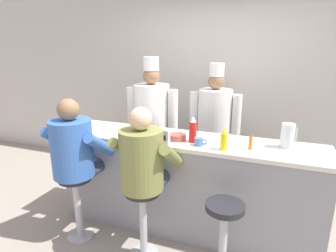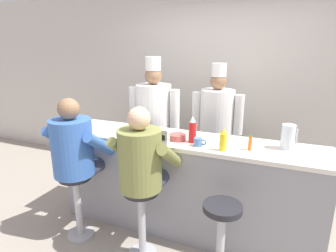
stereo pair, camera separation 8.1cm
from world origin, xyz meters
name	(u,v)px [view 1 (the left image)]	position (x,y,z in m)	size (l,w,h in m)	color
ground_plane	(175,243)	(0.00, 0.00, 0.00)	(20.00, 20.00, 0.00)	#9E9384
wall_back	(217,87)	(0.00, 1.77, 1.35)	(10.00, 0.06, 2.70)	beige
diner_counter	(185,184)	(0.00, 0.29, 0.51)	(2.70, 0.59, 1.02)	gray
ketchup_bottle_red	(193,130)	(0.10, 0.22, 1.14)	(0.07, 0.07, 0.26)	red
mustard_bottle_yellow	(224,140)	(0.41, 0.11, 1.11)	(0.07, 0.07, 0.21)	yellow
hot_sauce_bottle_orange	(251,142)	(0.63, 0.21, 1.09)	(0.03, 0.03, 0.14)	orange
water_pitcher_clear	(288,136)	(0.94, 0.37, 1.13)	(0.14, 0.12, 0.23)	silver
breakfast_plate	(145,133)	(-0.45, 0.29, 1.03)	(0.25, 0.25, 0.05)	white
cereal_bowl	(178,137)	(-0.06, 0.23, 1.05)	(0.17, 0.17, 0.06)	#B24C47
coffee_mug_blue	(199,142)	(0.18, 0.13, 1.06)	(0.12, 0.08, 0.08)	#4C7AB2
napkin_dispenser_chrome	(163,137)	(-0.15, 0.07, 1.09)	(0.12, 0.07, 0.14)	silver
diner_seated_blue	(75,152)	(-0.95, -0.22, 0.93)	(0.59, 0.59, 1.45)	#B2B5BA
diner_seated_olive	(143,164)	(-0.22, -0.22, 0.92)	(0.58, 0.57, 1.43)	#B2B5BA
empty_stool_round	(224,229)	(0.51, -0.26, 0.47)	(0.32, 0.32, 0.70)	#B2B5BA
cook_in_whites_near	(152,120)	(-0.66, 0.95, 0.98)	(0.70, 0.45, 1.79)	#232328
cook_in_whites_far	(214,123)	(0.10, 1.25, 0.94)	(0.67, 0.43, 1.71)	#232328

